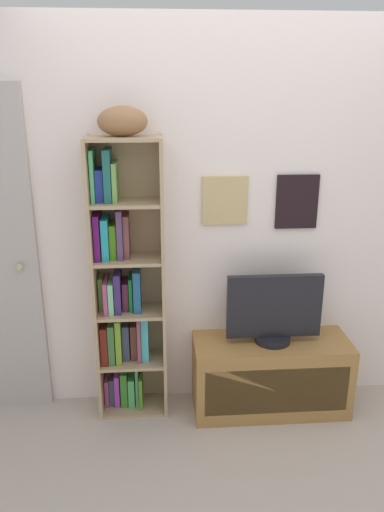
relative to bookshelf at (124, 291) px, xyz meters
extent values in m
cube|color=silver|center=(0.68, 0.13, 0.38)|extent=(4.80, 0.06, 2.38)
cube|color=tan|center=(0.62, 0.09, 0.53)|extent=(0.27, 0.02, 0.29)
cube|color=slate|center=(0.62, 0.09, 0.53)|extent=(0.22, 0.01, 0.24)
cube|color=black|center=(1.06, 0.09, 0.51)|extent=(0.26, 0.02, 0.33)
cube|color=gray|center=(1.06, 0.09, 0.51)|extent=(0.21, 0.01, 0.28)
cube|color=tan|center=(-0.17, -0.03, 0.05)|extent=(0.02, 0.25, 1.73)
cube|color=tan|center=(0.24, -0.03, 0.05)|extent=(0.02, 0.25, 1.73)
cube|color=tan|center=(0.04, 0.10, 0.05)|extent=(0.43, 0.01, 1.73)
cube|color=tan|center=(0.04, -0.03, -0.80)|extent=(0.39, 0.24, 0.02)
cube|color=tan|center=(0.04, -0.03, -0.46)|extent=(0.39, 0.24, 0.02)
cube|color=tan|center=(0.04, -0.03, -0.12)|extent=(0.39, 0.24, 0.02)
cube|color=tan|center=(0.04, -0.03, 0.21)|extent=(0.39, 0.24, 0.02)
cube|color=tan|center=(0.04, -0.03, 0.55)|extent=(0.39, 0.24, 0.02)
cube|color=tan|center=(0.04, -0.03, 0.91)|extent=(0.39, 0.24, 0.02)
cube|color=#953A69|center=(-0.14, 0.02, -0.70)|extent=(0.03, 0.15, 0.19)
cube|color=#3B4A5C|center=(-0.10, 0.02, -0.69)|extent=(0.03, 0.13, 0.19)
cube|color=purple|center=(-0.07, 0.01, -0.68)|extent=(0.03, 0.15, 0.22)
cube|color=#377E29|center=(-0.03, 0.01, -0.67)|extent=(0.04, 0.15, 0.24)
cube|color=#4AAB56|center=(0.02, 0.01, -0.69)|extent=(0.04, 0.16, 0.20)
cube|color=#519060|center=(0.06, 0.01, -0.65)|extent=(0.02, 0.16, 0.28)
cube|color=#4B8223|center=(0.08, 0.00, -0.68)|extent=(0.02, 0.19, 0.22)
cube|color=maroon|center=(-0.13, -0.01, -0.33)|extent=(0.04, 0.21, 0.25)
cube|color=#396834|center=(-0.09, -0.01, -0.32)|extent=(0.04, 0.20, 0.26)
cube|color=olive|center=(-0.04, -0.01, -0.31)|extent=(0.03, 0.20, 0.29)
cube|color=#353E58|center=(0.00, 0.01, -0.33)|extent=(0.04, 0.15, 0.24)
cube|color=brown|center=(0.05, 0.02, -0.34)|extent=(0.04, 0.14, 0.23)
cube|color=#864259|center=(0.08, 0.00, -0.31)|extent=(0.02, 0.19, 0.29)
cube|color=#46B1B9|center=(0.12, 0.01, -0.31)|extent=(0.04, 0.17, 0.29)
cube|color=#588632|center=(-0.14, 0.02, -0.01)|extent=(0.03, 0.14, 0.21)
cube|color=#AE417A|center=(-0.10, -0.01, -0.01)|extent=(0.02, 0.20, 0.20)
cube|color=#72C591|center=(-0.07, -0.01, -0.02)|extent=(0.03, 0.20, 0.20)
cube|color=navy|center=(-0.03, -0.01, 0.01)|extent=(0.04, 0.19, 0.25)
cube|color=#592137|center=(0.01, 0.02, -0.03)|extent=(0.04, 0.15, 0.18)
cube|color=#12702C|center=(0.04, 0.01, -0.01)|extent=(0.02, 0.16, 0.21)
cube|color=#1D537D|center=(0.08, 0.00, 0.01)|extent=(0.04, 0.18, 0.26)
cube|color=#55115D|center=(-0.13, -0.01, 0.36)|extent=(0.03, 0.20, 0.27)
cube|color=teal|center=(-0.09, -0.01, 0.34)|extent=(0.04, 0.19, 0.24)
cube|color=#498518|center=(-0.05, 0.01, 0.32)|extent=(0.04, 0.16, 0.20)
cube|color=#533761|center=(0.00, 0.00, 0.37)|extent=(0.03, 0.18, 0.29)
cube|color=brown|center=(0.03, 0.01, 0.35)|extent=(0.03, 0.16, 0.26)
cube|color=#4DB36B|center=(-0.14, 0.00, 0.70)|extent=(0.02, 0.19, 0.29)
cube|color=navy|center=(-0.10, 0.00, 0.65)|extent=(0.04, 0.17, 0.18)
cube|color=#1D5B55|center=(-0.06, -0.01, 0.71)|extent=(0.04, 0.19, 0.29)
cube|color=#69984B|center=(-0.02, 0.00, 0.67)|extent=(0.03, 0.19, 0.22)
ellipsoid|color=#8F633F|center=(0.04, -0.03, 1.00)|extent=(0.28, 0.17, 0.16)
cube|color=olive|center=(0.91, -0.09, -0.57)|extent=(0.98, 0.38, 0.48)
cube|color=brown|center=(0.91, -0.27, -0.57)|extent=(0.88, 0.01, 0.31)
cylinder|color=black|center=(0.91, -0.09, -0.31)|extent=(0.22, 0.22, 0.04)
cube|color=black|center=(0.91, -0.09, -0.09)|extent=(0.58, 0.04, 0.40)
cube|color=silver|center=(0.91, -0.10, -0.09)|extent=(0.54, 0.01, 0.36)
sphere|color=tan|center=(-0.61, 0.03, 0.16)|extent=(0.04, 0.04, 0.04)
camera|label=1|loc=(0.21, -2.82, 1.17)|focal=34.98mm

